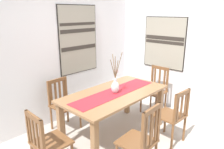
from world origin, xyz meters
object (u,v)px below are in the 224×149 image
at_px(chair_0, 173,115).
at_px(chair_1, 141,140).
at_px(chair_2, 63,103).
at_px(chair_3, 47,142).
at_px(painting_on_back_wall, 78,40).
at_px(dining_table, 115,99).
at_px(painting_on_side_wall, 164,43).
at_px(chair_4, 155,89).
at_px(centerpiece_vase, 115,85).

bearing_deg(chair_0, chair_1, -176.77).
bearing_deg(chair_2, chair_3, -134.40).
xyz_separation_m(chair_0, painting_on_back_wall, (-0.24, 1.95, 1.03)).
xyz_separation_m(dining_table, painting_on_side_wall, (1.66, 0.10, 0.73)).
bearing_deg(painting_on_back_wall, chair_4, -48.32).
distance_m(painting_on_back_wall, painting_on_side_wall, 1.79).
height_order(chair_1, painting_on_back_wall, painting_on_back_wall).
bearing_deg(chair_0, dining_table, 120.01).
bearing_deg(chair_0, centerpiece_vase, 121.73).
relative_size(dining_table, painting_on_back_wall, 1.36).
distance_m(chair_0, painting_on_back_wall, 2.22).
bearing_deg(chair_2, centerpiece_vase, -63.88).
xyz_separation_m(dining_table, centerpiece_vase, (-0.02, -0.02, 0.25)).
height_order(chair_0, chair_1, chair_1).
bearing_deg(dining_table, centerpiece_vase, -124.90).
xyz_separation_m(chair_4, painting_on_side_wall, (0.41, 0.10, 0.90)).
xyz_separation_m(dining_table, painting_on_back_wall, (0.22, 1.15, 0.84)).
relative_size(dining_table, chair_4, 1.87).
distance_m(chair_1, painting_on_side_wall, 2.49).
distance_m(chair_2, painting_on_side_wall, 2.40).
bearing_deg(chair_2, chair_0, -61.14).
height_order(dining_table, painting_on_side_wall, painting_on_side_wall).
height_order(chair_4, painting_on_back_wall, painting_on_back_wall).
distance_m(dining_table, chair_1, 0.98).
relative_size(chair_0, painting_on_back_wall, 0.70).
bearing_deg(painting_on_side_wall, chair_4, -166.55).
distance_m(chair_2, painting_on_back_wall, 1.26).
bearing_deg(dining_table, chair_3, -179.65).
bearing_deg(chair_1, chair_3, 133.44).
bearing_deg(chair_3, chair_2, 45.60).
height_order(chair_2, chair_3, chair_2).
xyz_separation_m(centerpiece_vase, chair_0, (0.48, -0.77, -0.44)).
bearing_deg(chair_1, chair_0, 3.23).
xyz_separation_m(centerpiece_vase, chair_2, (-0.42, 0.86, -0.43)).
distance_m(chair_0, chair_1, 0.93).
xyz_separation_m(chair_1, chair_2, (0.02, 1.68, -0.02)).
height_order(chair_4, painting_on_side_wall, painting_on_side_wall).
xyz_separation_m(chair_2, painting_on_back_wall, (0.66, 0.32, 1.03)).
bearing_deg(dining_table, chair_2, 117.73).
bearing_deg(dining_table, painting_on_back_wall, 79.22).
bearing_deg(chair_2, dining_table, -62.27).
distance_m(chair_0, chair_4, 1.12).
xyz_separation_m(chair_3, painting_on_side_wall, (2.92, 0.10, 0.91)).
bearing_deg(centerpiece_vase, chair_2, 116.12).
xyz_separation_m(chair_1, painting_on_back_wall, (0.68, 2.01, 1.01)).
height_order(chair_1, chair_2, chair_1).
xyz_separation_m(centerpiece_vase, chair_1, (-0.44, -0.83, -0.42)).
relative_size(dining_table, chair_1, 1.81).
xyz_separation_m(centerpiece_vase, chair_3, (-1.24, 0.02, -0.43)).
bearing_deg(painting_on_back_wall, centerpiece_vase, -101.37).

